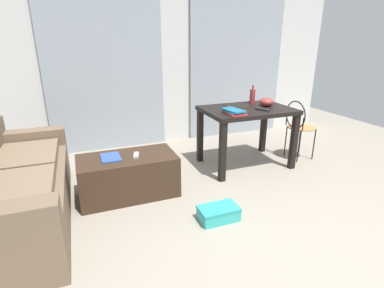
{
  "coord_description": "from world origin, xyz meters",
  "views": [
    {
      "loc": [
        -1.51,
        -1.34,
        1.59
      ],
      "look_at": [
        -0.3,
        1.73,
        0.42
      ],
      "focal_mm": 27.87,
      "sensor_mm": 36.0,
      "label": 1
    }
  ],
  "objects": [
    {
      "name": "couch",
      "position": [
        -2.12,
        1.43,
        0.32
      ],
      "size": [
        0.82,
        1.96,
        0.8
      ],
      "color": "brown",
      "rests_on": "ground"
    },
    {
      "name": "curtains",
      "position": [
        0.0,
        3.14,
        1.11
      ],
      "size": [
        3.79,
        0.03,
        2.22
      ],
      "color": "#99A3AD",
      "rests_on": "ground"
    },
    {
      "name": "book_stack",
      "position": [
        0.19,
        1.63,
        0.79
      ],
      "size": [
        0.21,
        0.3,
        0.05
      ],
      "color": "red",
      "rests_on": "craft_table"
    },
    {
      "name": "coffee_table",
      "position": [
        -1.09,
        1.57,
        0.22
      ],
      "size": [
        1.0,
        0.53,
        0.44
      ],
      "color": "#382619",
      "rests_on": "ground"
    },
    {
      "name": "wire_chair",
      "position": [
        1.27,
        1.76,
        0.51
      ],
      "size": [
        0.38,
        0.38,
        0.82
      ],
      "color": "#B7844C",
      "rests_on": "ground"
    },
    {
      "name": "scissors",
      "position": [
        0.32,
        1.98,
        0.77
      ],
      "size": [
        0.04,
        0.1,
        0.0
      ],
      "color": "#9EA0A5",
      "rests_on": "craft_table"
    },
    {
      "name": "tv_remote_on_table",
      "position": [
        0.6,
        1.67,
        0.78
      ],
      "size": [
        0.12,
        0.19,
        0.02
      ],
      "primitive_type": "cube",
      "rotation": [
        0.0,
        0.0,
        0.43
      ],
      "color": "#232326",
      "rests_on": "craft_table"
    },
    {
      "name": "bottle_near",
      "position": [
        0.71,
        2.07,
        0.86
      ],
      "size": [
        0.07,
        0.07,
        0.24
      ],
      "color": "#99332D",
      "rests_on": "craft_table"
    },
    {
      "name": "tv_remote_primary",
      "position": [
        -0.99,
        1.54,
        0.45
      ],
      "size": [
        0.08,
        0.15,
        0.03
      ],
      "primitive_type": "cube",
      "rotation": [
        0.0,
        0.0,
        -0.25
      ],
      "color": "#B7B7B2",
      "rests_on": "coffee_table"
    },
    {
      "name": "craft_table",
      "position": [
        0.5,
        1.83,
        0.64
      ],
      "size": [
        1.11,
        0.76,
        0.76
      ],
      "color": "black",
      "rests_on": "ground"
    },
    {
      "name": "wall_back",
      "position": [
        0.0,
        3.22,
        1.26
      ],
      "size": [
        5.54,
        0.1,
        2.53
      ],
      "primitive_type": "cube",
      "color": "silver",
      "rests_on": "ground"
    },
    {
      "name": "bowl",
      "position": [
        0.79,
        1.85,
        0.82
      ],
      "size": [
        0.19,
        0.19,
        0.11
      ],
      "primitive_type": "ellipsoid",
      "color": "#9E3833",
      "rests_on": "craft_table"
    },
    {
      "name": "shoebox",
      "position": [
        -0.4,
        0.79,
        0.07
      ],
      "size": [
        0.37,
        0.22,
        0.13
      ],
      "color": "#33B2AD",
      "rests_on": "ground"
    },
    {
      "name": "magazine",
      "position": [
        -1.25,
        1.59,
        0.45
      ],
      "size": [
        0.19,
        0.26,
        0.02
      ],
      "primitive_type": "cube",
      "rotation": [
        0.0,
        0.0,
        0.0
      ],
      "color": "#33519E",
      "rests_on": "coffee_table"
    },
    {
      "name": "ground_plane",
      "position": [
        0.0,
        1.21,
        0.0
      ],
      "size": [
        7.73,
        7.73,
        0.0
      ],
      "primitive_type": "plane",
      "color": "gray"
    }
  ]
}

